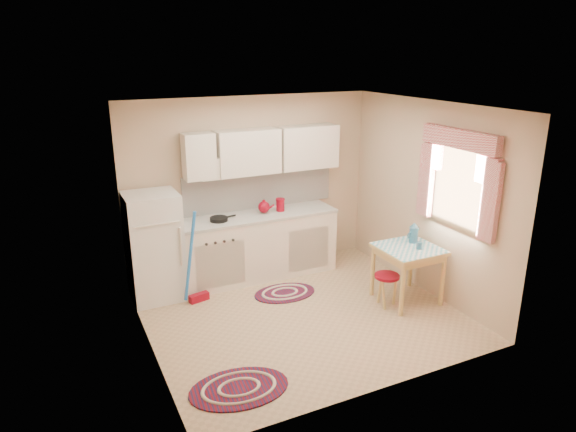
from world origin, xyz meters
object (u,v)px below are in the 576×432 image
at_px(base_cabinets, 257,247).
at_px(table, 407,274).
at_px(stool, 386,290).
at_px(fridge, 154,247).

height_order(base_cabinets, table, base_cabinets).
bearing_deg(base_cabinets, table, -46.54).
xyz_separation_m(base_cabinets, table, (1.44, -1.52, -0.08)).
height_order(base_cabinets, stool, base_cabinets).
height_order(fridge, base_cabinets, fridge).
distance_m(fridge, stool, 2.98).
xyz_separation_m(table, stool, (-0.32, -0.02, -0.15)).
xyz_separation_m(fridge, table, (2.86, -1.47, -0.34)).
relative_size(fridge, table, 1.94).
relative_size(fridge, stool, 3.33).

